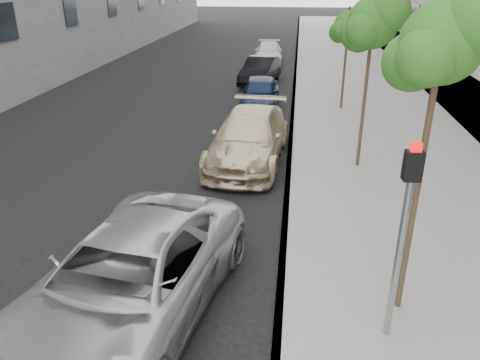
% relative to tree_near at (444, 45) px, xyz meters
% --- Properties ---
extents(ground, '(160.00, 160.00, 0.00)m').
position_rel_tree_near_xyz_m(ground, '(-3.23, -1.50, -4.51)').
color(ground, black).
rests_on(ground, ground).
extents(sidewalk, '(6.40, 72.00, 0.14)m').
position_rel_tree_near_xyz_m(sidewalk, '(1.07, 22.50, -4.44)').
color(sidewalk, gray).
rests_on(sidewalk, ground).
extents(curb, '(0.15, 72.00, 0.14)m').
position_rel_tree_near_xyz_m(curb, '(-2.05, 22.50, -4.44)').
color(curb, '#9E9B93').
rests_on(curb, ground).
extents(tree_near, '(1.53, 1.33, 5.14)m').
position_rel_tree_near_xyz_m(tree_near, '(0.00, 0.00, 0.00)').
color(tree_near, '#38281C').
rests_on(tree_near, sidewalk).
extents(tree_mid, '(1.71, 1.51, 4.89)m').
position_rel_tree_near_xyz_m(tree_mid, '(0.00, 6.50, -0.33)').
color(tree_mid, '#38281C').
rests_on(tree_mid, sidewalk).
extents(tree_far, '(1.53, 1.33, 4.10)m').
position_rel_tree_near_xyz_m(tree_far, '(0.00, 13.00, -1.03)').
color(tree_far, '#38281C').
rests_on(tree_far, sidewalk).
extents(signal_pole, '(0.25, 0.20, 3.21)m').
position_rel_tree_near_xyz_m(signal_pole, '(-0.33, -0.72, -2.37)').
color(signal_pole, '#939699').
rests_on(signal_pole, sidewalk).
extents(minivan, '(3.54, 6.04, 1.58)m').
position_rel_tree_near_xyz_m(minivan, '(-4.52, -0.73, -3.72)').
color(minivan, '#B1B4B6').
rests_on(minivan, ground).
extents(suv, '(2.44, 5.34, 1.51)m').
position_rel_tree_near_xyz_m(suv, '(-3.33, 6.83, -3.75)').
color(suv, '#CAB690').
rests_on(suv, ground).
extents(sedan_blue, '(1.72, 4.00, 1.35)m').
position_rel_tree_near_xyz_m(sedan_blue, '(-3.48, 12.99, -3.84)').
color(sedan_blue, '#101A36').
rests_on(sedan_blue, ground).
extents(sedan_black, '(2.08, 4.27, 1.35)m').
position_rel_tree_near_xyz_m(sedan_black, '(-3.87, 17.92, -3.84)').
color(sedan_black, black).
rests_on(sedan_black, ground).
extents(sedan_rear, '(1.91, 4.35, 1.24)m').
position_rel_tree_near_xyz_m(sedan_rear, '(-3.87, 24.33, -3.89)').
color(sedan_rear, '#B5B7BE').
rests_on(sedan_rear, ground).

